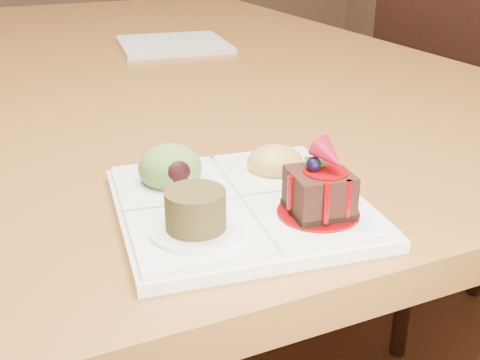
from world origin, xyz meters
name	(u,v)px	position (x,y,z in m)	size (l,w,h in m)	color
ground	(183,338)	(0.00, 0.00, 0.00)	(6.00, 6.00, 0.00)	brown
dining_table	(171,83)	(0.00, 0.00, 0.68)	(1.00, 1.80, 0.75)	brown
chair_right	(420,92)	(0.70, 0.00, 0.58)	(0.57, 0.57, 1.03)	black
sampler_plate	(238,194)	(-0.18, -0.75, 0.77)	(0.26, 0.26, 0.09)	white
second_plate	(173,44)	(0.03, 0.05, 0.76)	(0.23, 0.23, 0.01)	white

